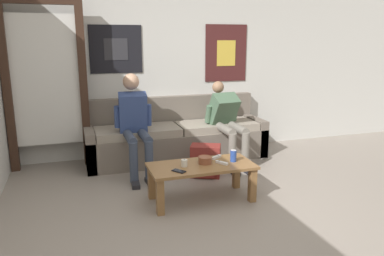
{
  "coord_description": "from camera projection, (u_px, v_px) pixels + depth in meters",
  "views": [
    {
      "loc": [
        -1.15,
        -2.72,
        1.64
      ],
      "look_at": [
        0.13,
        1.25,
        0.65
      ],
      "focal_mm": 35.0,
      "sensor_mm": 36.0,
      "label": 1
    }
  ],
  "objects": [
    {
      "name": "game_controller_near_left",
      "position": [
        216.0,
        157.0,
        4.04
      ],
      "size": [
        0.14,
        0.11,
        0.03
      ],
      "color": "white",
      "rests_on": "coffee_table"
    },
    {
      "name": "ceramic_bowl",
      "position": [
        205.0,
        160.0,
        3.86
      ],
      "size": [
        0.15,
        0.15,
        0.07
      ],
      "color": "brown",
      "rests_on": "coffee_table"
    },
    {
      "name": "wall_back",
      "position": [
        155.0,
        66.0,
        5.29
      ],
      "size": [
        10.0,
        0.07,
        2.55
      ],
      "color": "silver",
      "rests_on": "ground_plane"
    },
    {
      "name": "person_seated_adult",
      "position": [
        135.0,
        121.0,
        4.58
      ],
      "size": [
        0.47,
        0.86,
        1.23
      ],
      "color": "#384256",
      "rests_on": "ground_plane"
    },
    {
      "name": "door_frame",
      "position": [
        45.0,
        76.0,
        4.67
      ],
      "size": [
        1.0,
        0.1,
        2.15
      ],
      "color": "#382319",
      "rests_on": "ground_plane"
    },
    {
      "name": "game_controller_near_right",
      "position": [
        222.0,
        163.0,
        3.86
      ],
      "size": [
        0.1,
        0.14,
        0.03
      ],
      "color": "white",
      "rests_on": "coffee_table"
    },
    {
      "name": "ground_plane",
      "position": [
        222.0,
        233.0,
        3.24
      ],
      "size": [
        18.0,
        18.0,
        0.0
      ],
      "primitive_type": "plane",
      "color": "gray"
    },
    {
      "name": "cell_phone",
      "position": [
        179.0,
        171.0,
        3.63
      ],
      "size": [
        0.13,
        0.15,
        0.01
      ],
      "color": "black",
      "rests_on": "coffee_table"
    },
    {
      "name": "backpack",
      "position": [
        205.0,
        162.0,
        4.56
      ],
      "size": [
        0.42,
        0.36,
        0.39
      ],
      "color": "maroon",
      "rests_on": "ground_plane"
    },
    {
      "name": "pillar_candle",
      "position": [
        184.0,
        163.0,
        3.77
      ],
      "size": [
        0.07,
        0.07,
        0.08
      ],
      "color": "silver",
      "rests_on": "coffee_table"
    },
    {
      "name": "couch",
      "position": [
        176.0,
        138.0,
        5.24
      ],
      "size": [
        2.48,
        0.73,
        0.84
      ],
      "color": "#70665B",
      "rests_on": "ground_plane"
    },
    {
      "name": "drink_can_blue",
      "position": [
        233.0,
        156.0,
        3.92
      ],
      "size": [
        0.07,
        0.07,
        0.12
      ],
      "color": "#28479E",
      "rests_on": "coffee_table"
    },
    {
      "name": "coffee_table",
      "position": [
        201.0,
        171.0,
        3.85
      ],
      "size": [
        1.08,
        0.51,
        0.39
      ],
      "color": "olive",
      "rests_on": "ground_plane"
    },
    {
      "name": "person_seated_teen",
      "position": [
        227.0,
        119.0,
        5.02
      ],
      "size": [
        0.47,
        1.01,
        1.07
      ],
      "color": "gray",
      "rests_on": "ground_plane"
    }
  ]
}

